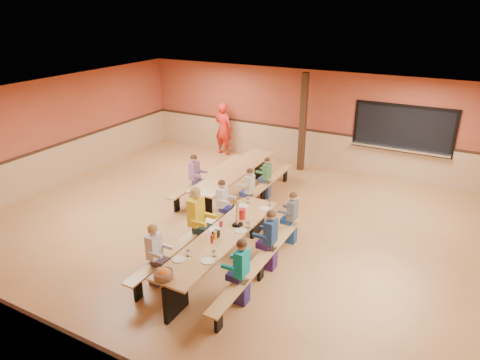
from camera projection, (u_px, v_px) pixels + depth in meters
The scene contains 23 objects.
ground at pixel (240, 232), 9.82m from camera, with size 12.00×12.00×0.00m, color #A16C3D.
room_envelope at pixel (240, 204), 9.55m from camera, with size 12.04×10.04×3.02m.
kitchen_pass_through at pixel (403, 131), 12.15m from camera, with size 2.78×0.28×1.38m.
structural_post at pixel (303, 123), 12.91m from camera, with size 0.18×0.18×3.00m, color #311D10.
cafeteria_table_main at pixel (223, 244), 8.29m from camera, with size 1.91×3.70×0.74m.
cafeteria_table_second at pixel (235, 177), 11.48m from camera, with size 1.91×3.70×0.74m.
seated_child_white_left at pixel (155, 255), 7.78m from camera, with size 0.38×0.31×1.23m, color silver, non-canonical shape.
seated_adult_yellow at pixel (196, 219), 8.86m from camera, with size 0.47×0.38×1.42m, color yellow, non-canonical shape.
seated_child_grey_left at pixel (222, 205), 9.76m from camera, with size 0.36×0.29×1.19m, color silver, non-canonical shape.
seated_child_teal_right at pixel (242, 272), 7.27m from camera, with size 0.38×0.31×1.24m, color #0E929C, non-canonical shape.
seated_child_navy_right at pixel (270, 240), 8.24m from camera, with size 0.39×0.32×1.25m, color navy, non-canonical shape.
seated_child_char_right at pixel (292, 218), 9.17m from camera, with size 0.35×0.29×1.17m, color #4E5559, non-canonical shape.
seated_child_purple_sec at pixel (195, 177), 11.22m from camera, with size 0.38×0.31×1.23m, color #97608F, non-canonical shape.
seated_child_green_sec at pixel (267, 178), 11.30m from camera, with size 0.33×0.27×1.13m, color #3C824B, non-canonical shape.
seated_child_tan_sec at pixel (250, 191), 10.48m from camera, with size 0.35×0.29×1.17m, color beige, non-canonical shape.
standing_woman at pixel (223, 129), 14.51m from camera, with size 0.65×0.43×1.79m, color red.
punch_pitcher at pixel (242, 214), 8.78m from camera, with size 0.16×0.16×0.22m, color #B11719.
chip_bowl at pixel (163, 274), 6.90m from camera, with size 0.32×0.32×0.15m, color orange, non-canonical shape.
napkin_dispenser at pixel (216, 234), 8.10m from camera, with size 0.10×0.14×0.13m, color black.
condiment_mustard at pixel (215, 235), 8.02m from camera, with size 0.06×0.06×0.17m, color yellow.
condiment_ketchup at pixel (212, 239), 7.90m from camera, with size 0.06×0.06×0.17m, color #B2140F.
table_paddle at pixel (238, 220), 8.48m from camera, with size 0.16×0.16×0.56m.
place_settings at pixel (222, 232), 8.19m from camera, with size 0.65×3.30×0.11m, color beige, non-canonical shape.
Camera 1 is at (4.05, -7.59, 4.87)m, focal length 32.00 mm.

